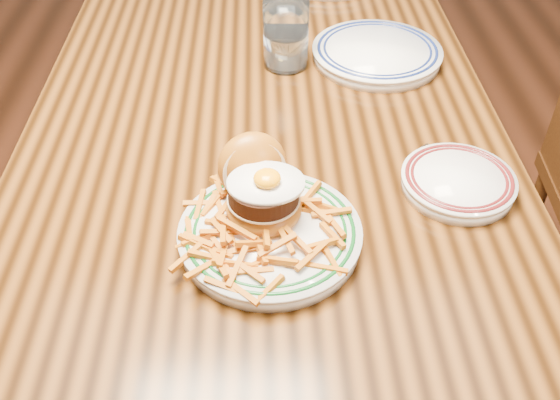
{
  "coord_description": "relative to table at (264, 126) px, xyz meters",
  "views": [
    {
      "loc": [
        -0.0,
        -1.04,
        1.39
      ],
      "look_at": [
        0.02,
        -0.4,
        0.82
      ],
      "focal_mm": 40.0,
      "sensor_mm": 36.0,
      "label": 1
    }
  ],
  "objects": [
    {
      "name": "floor",
      "position": [
        0.0,
        0.0,
        -0.66
      ],
      "size": [
        6.0,
        6.0,
        0.0
      ],
      "primitive_type": "plane",
      "color": "black",
      "rests_on": "ground"
    },
    {
      "name": "table",
      "position": [
        0.0,
        0.0,
        0.0
      ],
      "size": [
        0.85,
        1.6,
        0.75
      ],
      "color": "black",
      "rests_on": "floor"
    },
    {
      "name": "main_plate",
      "position": [
        0.0,
        -0.4,
        0.12
      ],
      "size": [
        0.26,
        0.28,
        0.13
      ],
      "rotation": [
        0.0,
        0.0,
        0.25
      ],
      "color": "white",
      "rests_on": "table"
    },
    {
      "name": "side_plate",
      "position": [
        0.3,
        -0.31,
        0.1
      ],
      "size": [
        0.18,
        0.18,
        0.03
      ],
      "rotation": [
        0.0,
        0.0,
        -0.13
      ],
      "color": "white",
      "rests_on": "table"
    },
    {
      "name": "rear_plate",
      "position": [
        0.23,
        0.11,
        0.1
      ],
      "size": [
        0.26,
        0.26,
        0.03
      ],
      "rotation": [
        0.0,
        0.0,
        -0.31
      ],
      "color": "white",
      "rests_on": "table"
    },
    {
      "name": "water_glass",
      "position": [
        0.05,
        0.09,
        0.15
      ],
      "size": [
        0.09,
        0.09,
        0.13
      ],
      "color": "white",
      "rests_on": "table"
    }
  ]
}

